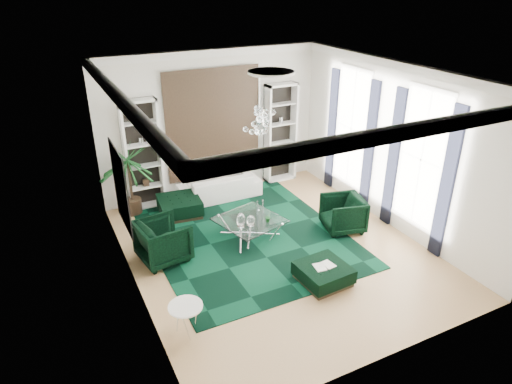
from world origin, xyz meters
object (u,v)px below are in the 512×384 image
armchair_right (343,214)px  palm (129,170)px  sofa (219,187)px  coffee_table (250,228)px  ottoman_side (180,207)px  armchair_left (163,241)px  ottoman_front (323,274)px  side_table (187,320)px

armchair_right → palm: 5.22m
sofa → armchair_right: armchair_right is taller
palm → armchair_right: bearing=-35.6°
coffee_table → palm: palm is taller
sofa → ottoman_side: 1.34m
armchair_left → ottoman_front: 3.34m
ottoman_side → side_table: side_table is taller
ottoman_side → armchair_right: bearing=-37.0°
ottoman_front → side_table: (-2.82, -0.16, 0.09)m
ottoman_side → side_table: 4.24m
palm → armchair_left: bearing=-87.4°
armchair_left → armchair_right: armchair_left is taller
sofa → armchair_right: size_ratio=2.40×
armchair_left → side_table: (-0.28, -2.31, -0.17)m
coffee_table → palm: (-2.12, 2.35, 0.94)m
armchair_right → armchair_left: bearing=-84.6°
armchair_right → ottoman_front: 2.18m
armchair_right → coffee_table: armchair_right is taller
armchair_right → ottoman_side: armchair_right is taller
coffee_table → side_table: size_ratio=2.27×
ottoman_side → palm: bearing=149.3°
armchair_left → ottoman_side: bearing=-35.7°
sofa → ottoman_front: 4.39m
coffee_table → side_table: bearing=-134.5°
sofa → armchair_left: armchair_left is taller
armchair_right → coffee_table: bearing=-93.2°
ottoman_side → ottoman_front: 4.24m
side_table → palm: palm is taller
sofa → ottoman_side: bearing=20.6°
sofa → coffee_table: bearing=86.4°
ottoman_side → side_table: size_ratio=1.74×
palm → side_table: bearing=-92.2°
armchair_right → side_table: size_ratio=1.58×
sofa → palm: size_ratio=0.93×
armchair_left → palm: bearing=-5.8°
armchair_right → ottoman_side: (-3.18, 2.40, -0.19)m
armchair_right → palm: palm is taller
armchair_left → coffee_table: (2.01, 0.02, -0.22)m
armchair_left → ottoman_front: size_ratio=1.08×
ottoman_front → palm: (-2.65, 4.52, 0.98)m
ottoman_side → ottoman_front: ottoman_side is taller
armchair_right → coffee_table: size_ratio=0.70×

